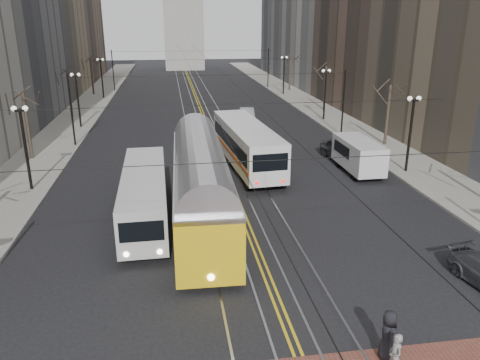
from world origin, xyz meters
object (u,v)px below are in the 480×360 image
object	(u,v)px
cargo_van	(358,157)
pedestrian_a	(388,335)
pedestrian_b	(395,356)
transit_bus	(145,197)
rear_bus	(246,146)
streetcar	(201,190)
sedan_silver	(247,115)
sedan_grey	(342,150)

from	to	relation	value
cargo_van	pedestrian_a	xyz separation A→B (m)	(-7.03, -20.09, -0.32)
cargo_van	pedestrian_b	bearing A→B (deg)	-109.31
transit_bus	rear_bus	xyz separation A→B (m)	(7.53, 9.50, 0.25)
transit_bus	cargo_van	xyz separation A→B (m)	(15.73, 6.78, -0.18)
pedestrian_a	pedestrian_b	world-z (taller)	pedestrian_a
transit_bus	streetcar	distance (m)	3.30
streetcar	pedestrian_b	world-z (taller)	streetcar
streetcar	cargo_van	bearing A→B (deg)	31.68
cargo_van	sedan_silver	xyz separation A→B (m)	(-5.26, 20.17, -0.50)
rear_bus	cargo_van	xyz separation A→B (m)	(8.20, -2.71, -0.44)
rear_bus	sedan_silver	xyz separation A→B (m)	(2.94, 17.46, -0.94)
transit_bus	pedestrian_a	world-z (taller)	transit_bus
rear_bus	sedan_grey	distance (m)	8.25
transit_bus	pedestrian_b	distance (m)	16.58
sedan_grey	cargo_van	bearing A→B (deg)	-98.70
sedan_grey	pedestrian_a	distance (m)	24.52
sedan_grey	pedestrian_a	bearing A→B (deg)	-115.69
rear_bus	sedan_grey	bearing A→B (deg)	0.24
streetcar	sedan_grey	bearing A→B (deg)	42.00
cargo_van	rear_bus	bearing A→B (deg)	161.30
rear_bus	pedestrian_b	bearing A→B (deg)	-92.19
transit_bus	streetcar	xyz separation A→B (m)	(3.23, -0.56, 0.43)
transit_bus	cargo_van	size ratio (longest dim) A/B	2.02
sedan_silver	pedestrian_b	size ratio (longest dim) A/B	2.85
transit_bus	pedestrian_a	distance (m)	15.90
streetcar	pedestrian_b	bearing A→B (deg)	-67.50
sedan_silver	pedestrian_a	bearing A→B (deg)	-86.61
transit_bus	streetcar	bearing A→B (deg)	-11.09
cargo_van	pedestrian_b	size ratio (longest dim) A/B	3.53
transit_bus	sedan_grey	world-z (taller)	transit_bus
transit_bus	sedan_grey	xyz separation A→B (m)	(15.70, 10.19, -0.60)
cargo_van	sedan_silver	size ratio (longest dim) A/B	1.24
cargo_van	sedan_silver	bearing A→B (deg)	104.23
transit_bus	sedan_grey	distance (m)	18.73
rear_bus	streetcar	bearing A→B (deg)	-117.76
rear_bus	sedan_grey	world-z (taller)	rear_bus
sedan_grey	sedan_silver	world-z (taller)	sedan_grey
streetcar	pedestrian_b	distance (m)	14.67
rear_bus	pedestrian_b	world-z (taller)	rear_bus
sedan_grey	pedestrian_b	bearing A→B (deg)	-115.46
rear_bus	sedan_grey	size ratio (longest dim) A/B	2.64
sedan_grey	rear_bus	bearing A→B (deg)	175.79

